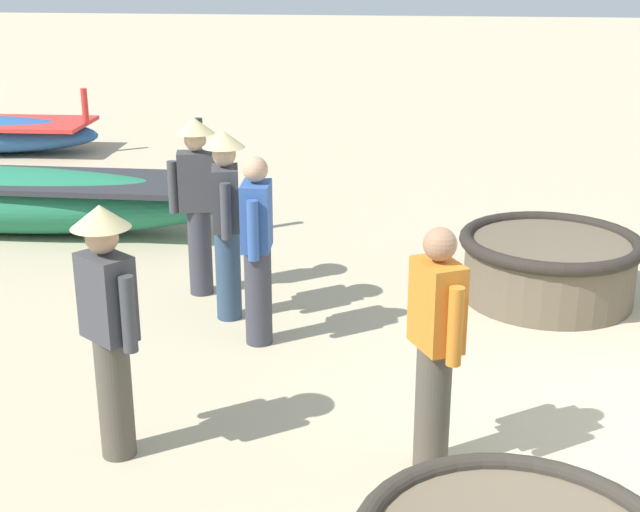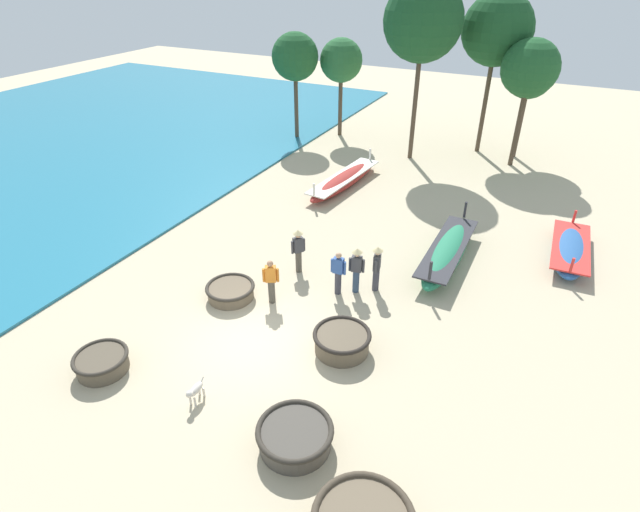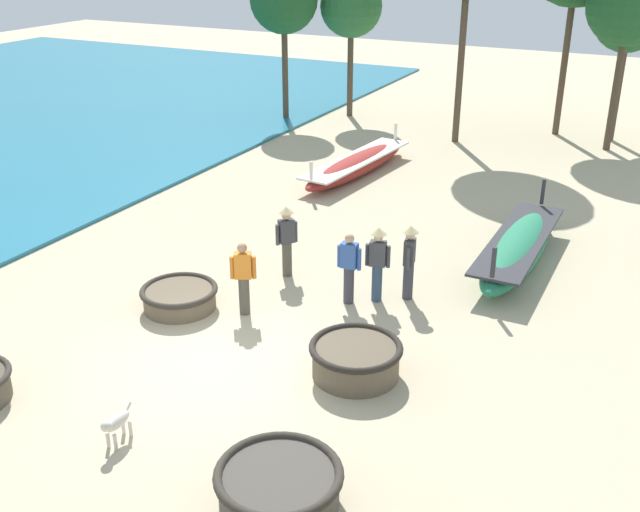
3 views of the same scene
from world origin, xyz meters
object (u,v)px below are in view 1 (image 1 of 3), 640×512
object	(u,v)px
fisherman_by_coracle	(435,344)
fisherman_crouching	(257,247)
fisherman_hauling	(108,317)
fisherman_with_hat	(226,213)
fisherman_standing_right	(198,195)
coracle_center	(549,264)

from	to	relation	value
fisherman_by_coracle	fisherman_crouching	xyz separation A→B (m)	(1.70, 1.41, 0.00)
fisherman_hauling	fisherman_by_coracle	size ratio (longest dim) A/B	1.06
fisherman_with_hat	fisherman_standing_right	world-z (taller)	same
fisherman_crouching	fisherman_with_hat	bearing A→B (deg)	35.98
fisherman_with_hat	coracle_center	bearing A→B (deg)	-74.51
fisherman_hauling	fisherman_by_coracle	distance (m)	2.00
fisherman_hauling	fisherman_standing_right	bearing A→B (deg)	3.22
coracle_center	fisherman_by_coracle	xyz separation A→B (m)	(-2.98, 1.08, 0.50)
fisherman_crouching	fisherman_standing_right	bearing A→B (deg)	35.43
fisherman_hauling	fisherman_with_hat	world-z (taller)	same
fisherman_crouching	fisherman_by_coracle	bearing A→B (deg)	-140.45
fisherman_by_coracle	fisherman_with_hat	bearing A→B (deg)	38.78
coracle_center	fisherman_standing_right	bearing A→B (deg)	94.10
fisherman_crouching	coracle_center	bearing A→B (deg)	-62.76
fisherman_hauling	fisherman_crouching	bearing A→B (deg)	-17.91
coracle_center	fisherman_crouching	bearing A→B (deg)	117.24
fisherman_crouching	fisherman_standing_right	distance (m)	1.29
fisherman_hauling	fisherman_with_hat	distance (m)	2.31
coracle_center	fisherman_by_coracle	size ratio (longest dim) A/B	1.06
fisherman_by_coracle	coracle_center	bearing A→B (deg)	-19.84
fisherman_by_coracle	fisherman_standing_right	size ratio (longest dim) A/B	0.94
coracle_center	fisherman_by_coracle	world-z (taller)	fisherman_by_coracle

